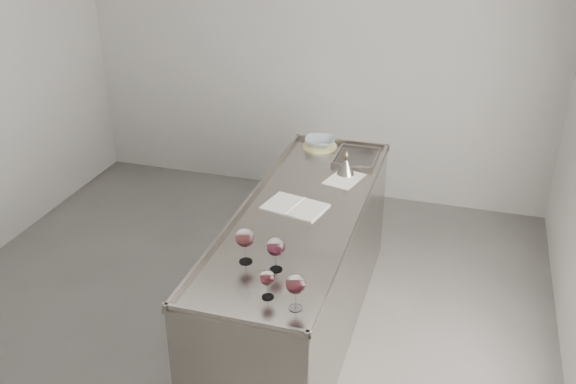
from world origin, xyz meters
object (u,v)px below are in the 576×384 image
(wine_glass_middle, at_px, (276,248))
(wine_glass_small, at_px, (267,279))
(counter, at_px, (301,271))
(wine_funnel, at_px, (346,167))
(ceramic_bowl, at_px, (320,142))
(notebook, at_px, (295,206))
(wine_glass_right, at_px, (296,285))
(wine_glass_left, at_px, (245,238))

(wine_glass_middle, distance_m, wine_glass_small, 0.26)
(counter, bearing_deg, wine_glass_small, -84.68)
(wine_glass_middle, distance_m, wine_funnel, 1.33)
(ceramic_bowl, height_order, wine_funnel, wine_funnel)
(notebook, height_order, wine_funnel, wine_funnel)
(wine_glass_right, xyz_separation_m, wine_funnel, (-0.09, 1.62, -0.08))
(counter, distance_m, wine_glass_small, 1.12)
(wine_glass_left, height_order, ceramic_bowl, wine_glass_left)
(wine_glass_right, distance_m, ceramic_bowl, 2.09)
(wine_glass_right, height_order, notebook, wine_glass_right)
(wine_glass_middle, relative_size, notebook, 0.46)
(wine_glass_right, distance_m, notebook, 1.08)
(wine_glass_left, xyz_separation_m, wine_funnel, (0.29, 1.29, -0.09))
(wine_glass_middle, height_order, wine_glass_small, wine_glass_middle)
(wine_glass_left, xyz_separation_m, wine_glass_right, (0.39, -0.33, -0.01))
(wine_glass_middle, bearing_deg, wine_glass_small, -81.77)
(wine_glass_left, bearing_deg, wine_glass_middle, -8.23)
(notebook, bearing_deg, wine_glass_middle, -69.17)
(wine_glass_small, relative_size, notebook, 0.37)
(counter, relative_size, notebook, 5.59)
(wine_funnel, bearing_deg, ceramic_bowl, 124.90)
(counter, distance_m, wine_glass_right, 1.20)
(wine_glass_left, bearing_deg, notebook, 83.32)
(wine_glass_left, xyz_separation_m, ceramic_bowl, (-0.01, 1.72, -0.10))
(wine_glass_left, distance_m, ceramic_bowl, 1.73)
(counter, height_order, ceramic_bowl, ceramic_bowl)
(ceramic_bowl, bearing_deg, wine_glass_left, -89.70)
(notebook, xyz_separation_m, ceramic_bowl, (-0.09, 1.02, 0.04))
(wine_glass_right, bearing_deg, wine_funnel, 93.35)
(wine_glass_small, relative_size, wine_funnel, 0.85)
(counter, bearing_deg, wine_glass_middle, -85.75)
(wine_funnel, bearing_deg, wine_glass_right, -86.65)
(wine_glass_middle, bearing_deg, ceramic_bowl, 96.39)
(notebook, relative_size, wine_funnel, 2.31)
(wine_glass_middle, bearing_deg, wine_glass_left, 171.77)
(counter, relative_size, wine_glass_small, 15.15)
(wine_glass_middle, xyz_separation_m, wine_funnel, (0.10, 1.32, -0.08))
(wine_glass_right, distance_m, wine_funnel, 1.63)
(wine_glass_small, bearing_deg, counter, 95.32)
(wine_glass_middle, xyz_separation_m, wine_glass_right, (0.20, -0.30, 0.00))
(wine_glass_left, bearing_deg, ceramic_bowl, 90.30)
(counter, bearing_deg, ceramic_bowl, 97.80)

